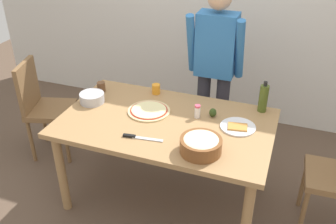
{
  "coord_description": "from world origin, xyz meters",
  "views": [
    {
      "loc": [
        0.84,
        -2.25,
        2.25
      ],
      "look_at": [
        0.0,
        0.05,
        0.81
      ],
      "focal_mm": 39.98,
      "sensor_mm": 36.0,
      "label": 1
    }
  ],
  "objects_px": {
    "olive_oil_bottle": "(263,98)",
    "salt_shaker": "(197,111)",
    "chef_knife": "(138,137)",
    "pizza_raw_on_board": "(149,111)",
    "person_cook": "(215,65)",
    "popcorn_bowl": "(201,144)",
    "mixing_bowl_steel": "(92,98)",
    "dining_table": "(166,131)",
    "avocado": "(213,113)",
    "chair_wooden_left": "(42,104)",
    "plate_with_slice": "(238,127)",
    "cup_small_brown": "(101,87)",
    "cup_orange": "(156,89)"
  },
  "relations": [
    {
      "from": "mixing_bowl_steel",
      "to": "pizza_raw_on_board",
      "type": "bearing_deg",
      "value": 1.92
    },
    {
      "from": "dining_table",
      "to": "cup_small_brown",
      "type": "distance_m",
      "value": 0.76
    },
    {
      "from": "dining_table",
      "to": "person_cook",
      "type": "bearing_deg",
      "value": 76.33
    },
    {
      "from": "olive_oil_bottle",
      "to": "chef_knife",
      "type": "distance_m",
      "value": 1.03
    },
    {
      "from": "pizza_raw_on_board",
      "to": "cup_small_brown",
      "type": "distance_m",
      "value": 0.55
    },
    {
      "from": "chair_wooden_left",
      "to": "popcorn_bowl",
      "type": "distance_m",
      "value": 1.77
    },
    {
      "from": "mixing_bowl_steel",
      "to": "salt_shaker",
      "type": "height_order",
      "value": "salt_shaker"
    },
    {
      "from": "avocado",
      "to": "chair_wooden_left",
      "type": "bearing_deg",
      "value": 178.61
    },
    {
      "from": "chair_wooden_left",
      "to": "avocado",
      "type": "distance_m",
      "value": 1.66
    },
    {
      "from": "mixing_bowl_steel",
      "to": "popcorn_bowl",
      "type": "bearing_deg",
      "value": -19.13
    },
    {
      "from": "olive_oil_bottle",
      "to": "salt_shaker",
      "type": "height_order",
      "value": "olive_oil_bottle"
    },
    {
      "from": "pizza_raw_on_board",
      "to": "cup_small_brown",
      "type": "xyz_separation_m",
      "value": [
        -0.52,
        0.18,
        0.03
      ]
    },
    {
      "from": "popcorn_bowl",
      "to": "cup_small_brown",
      "type": "distance_m",
      "value": 1.18
    },
    {
      "from": "dining_table",
      "to": "mixing_bowl_steel",
      "type": "bearing_deg",
      "value": 174.17
    },
    {
      "from": "pizza_raw_on_board",
      "to": "plate_with_slice",
      "type": "distance_m",
      "value": 0.7
    },
    {
      "from": "pizza_raw_on_board",
      "to": "popcorn_bowl",
      "type": "relative_size",
      "value": 1.2
    },
    {
      "from": "salt_shaker",
      "to": "avocado",
      "type": "relative_size",
      "value": 1.51
    },
    {
      "from": "plate_with_slice",
      "to": "cup_small_brown",
      "type": "relative_size",
      "value": 3.06
    },
    {
      "from": "chair_wooden_left",
      "to": "pizza_raw_on_board",
      "type": "height_order",
      "value": "chair_wooden_left"
    },
    {
      "from": "mixing_bowl_steel",
      "to": "chef_knife",
      "type": "distance_m",
      "value": 0.67
    },
    {
      "from": "pizza_raw_on_board",
      "to": "plate_with_slice",
      "type": "xyz_separation_m",
      "value": [
        0.7,
        0.01,
        -0.0
      ]
    },
    {
      "from": "cup_orange",
      "to": "salt_shaker",
      "type": "relative_size",
      "value": 0.8
    },
    {
      "from": "popcorn_bowl",
      "to": "olive_oil_bottle",
      "type": "bearing_deg",
      "value": 66.0
    },
    {
      "from": "chef_knife",
      "to": "pizza_raw_on_board",
      "type": "bearing_deg",
      "value": 100.66
    },
    {
      "from": "chair_wooden_left",
      "to": "plate_with_slice",
      "type": "bearing_deg",
      "value": -4.06
    },
    {
      "from": "cup_small_brown",
      "to": "chef_knife",
      "type": "height_order",
      "value": "cup_small_brown"
    },
    {
      "from": "dining_table",
      "to": "cup_small_brown",
      "type": "relative_size",
      "value": 18.82
    },
    {
      "from": "person_cook",
      "to": "chair_wooden_left",
      "type": "bearing_deg",
      "value": -160.46
    },
    {
      "from": "person_cook",
      "to": "chef_knife",
      "type": "xyz_separation_m",
      "value": [
        -0.29,
        -1.04,
        -0.17
      ]
    },
    {
      "from": "chair_wooden_left",
      "to": "cup_orange",
      "type": "bearing_deg",
      "value": 8.88
    },
    {
      "from": "mixing_bowl_steel",
      "to": "cup_orange",
      "type": "bearing_deg",
      "value": 36.66
    },
    {
      "from": "person_cook",
      "to": "olive_oil_bottle",
      "type": "xyz_separation_m",
      "value": [
        0.48,
        -0.35,
        -0.07
      ]
    },
    {
      "from": "cup_orange",
      "to": "avocado",
      "type": "bearing_deg",
      "value": -20.83
    },
    {
      "from": "person_cook",
      "to": "avocado",
      "type": "bearing_deg",
      "value": -76.96
    },
    {
      "from": "cup_orange",
      "to": "avocado",
      "type": "relative_size",
      "value": 1.21
    },
    {
      "from": "salt_shaker",
      "to": "person_cook",
      "type": "bearing_deg",
      "value": 92.28
    },
    {
      "from": "mixing_bowl_steel",
      "to": "cup_small_brown",
      "type": "bearing_deg",
      "value": 97.09
    },
    {
      "from": "pizza_raw_on_board",
      "to": "cup_small_brown",
      "type": "bearing_deg",
      "value": 160.7
    },
    {
      "from": "person_cook",
      "to": "chair_wooden_left",
      "type": "relative_size",
      "value": 1.71
    },
    {
      "from": "cup_small_brown",
      "to": "popcorn_bowl",
      "type": "bearing_deg",
      "value": -27.87
    },
    {
      "from": "olive_oil_bottle",
      "to": "chef_knife",
      "type": "height_order",
      "value": "olive_oil_bottle"
    },
    {
      "from": "person_cook",
      "to": "popcorn_bowl",
      "type": "xyz_separation_m",
      "value": [
        0.17,
        -1.04,
        -0.12
      ]
    },
    {
      "from": "dining_table",
      "to": "mixing_bowl_steel",
      "type": "distance_m",
      "value": 0.69
    },
    {
      "from": "plate_with_slice",
      "to": "cup_small_brown",
      "type": "xyz_separation_m",
      "value": [
        -1.22,
        0.18,
        0.03
      ]
    },
    {
      "from": "salt_shaker",
      "to": "cup_small_brown",
      "type": "bearing_deg",
      "value": 171.4
    },
    {
      "from": "dining_table",
      "to": "salt_shaker",
      "type": "height_order",
      "value": "salt_shaker"
    },
    {
      "from": "cup_small_brown",
      "to": "avocado",
      "type": "xyz_separation_m",
      "value": [
        1.01,
        -0.08,
        -0.01
      ]
    },
    {
      "from": "chef_knife",
      "to": "avocado",
      "type": "distance_m",
      "value": 0.63
    },
    {
      "from": "popcorn_bowl",
      "to": "mixing_bowl_steel",
      "type": "height_order",
      "value": "popcorn_bowl"
    },
    {
      "from": "chair_wooden_left",
      "to": "chef_knife",
      "type": "relative_size",
      "value": 3.27
    }
  ]
}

